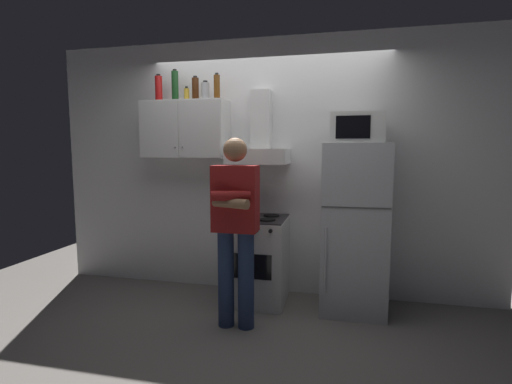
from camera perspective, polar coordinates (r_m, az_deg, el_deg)
ground_plane at (r=3.76m, az=0.00°, el=-17.69°), size 7.00×7.00×0.00m
back_wall_tiled at (r=4.03m, az=1.87°, el=3.75°), size 4.80×0.10×2.70m
upper_cabinet at (r=4.06m, az=-10.75°, el=9.31°), size 0.90×0.37×0.60m
stove_oven at (r=3.85m, az=0.09°, el=-10.25°), size 0.60×0.62×0.87m
range_hood at (r=3.81m, az=0.51°, el=7.33°), size 0.60×0.44×0.75m
refrigerator at (r=3.68m, az=14.76°, el=-5.35°), size 0.60×0.62×1.60m
microwave at (r=3.63m, az=15.17°, el=9.42°), size 0.48×0.37×0.28m
person_standing at (r=3.18m, az=-3.18°, el=-5.13°), size 0.38×0.33×1.64m
bottle_soda_red at (r=4.22m, az=-14.68°, el=15.06°), size 0.08×0.08×0.28m
bottle_wine_green at (r=4.17m, az=-12.30°, el=15.56°), size 0.07×0.07×0.33m
bottle_spice_jar at (r=4.12m, az=-10.58°, el=14.45°), size 0.06×0.06×0.15m
bottle_rum_dark at (r=4.11m, az=-9.27°, el=15.25°), size 0.07×0.07×0.26m
bottle_canister_steel at (r=4.03m, az=-7.76°, el=15.02°), size 0.08×0.08×0.20m
bottle_beer_brown at (r=3.99m, az=-6.01°, el=15.66°), size 0.06×0.06×0.27m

